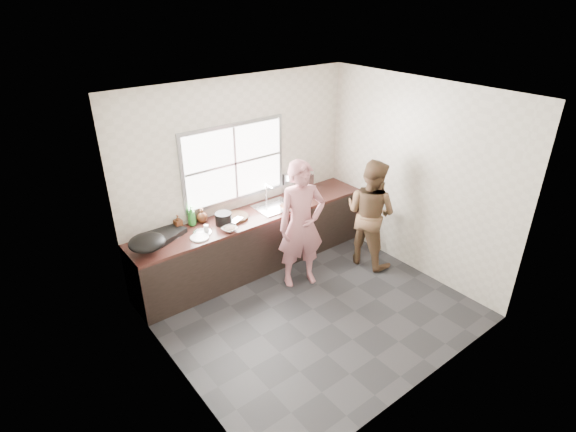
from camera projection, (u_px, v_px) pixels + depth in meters
floor at (313, 309)px, 5.76m from camera, size 3.60×3.20×0.01m
ceiling at (320, 96)px, 4.54m from camera, size 3.60×3.20×0.01m
wall_back at (240, 175)px, 6.28m from camera, size 3.60×0.01×2.70m
wall_left at (169, 269)px, 4.16m from camera, size 0.01×3.20×2.70m
wall_right at (415, 179)px, 6.14m from camera, size 0.01×3.20×2.70m
wall_front at (434, 279)px, 4.02m from camera, size 3.60×0.01×2.70m
cabinet at (255, 242)px, 6.48m from camera, size 3.60×0.62×0.82m
countertop at (254, 215)px, 6.29m from camera, size 3.60×0.64×0.04m
sink at (274, 207)px, 6.47m from camera, size 0.55×0.45×0.02m
faucet at (266, 193)px, 6.54m from camera, size 0.02×0.02×0.30m
window_frame at (234, 163)px, 6.12m from camera, size 1.60×0.05×1.10m
window_glazing at (235, 163)px, 6.10m from camera, size 1.50×0.01×1.00m
woman at (301, 229)px, 5.95m from camera, size 0.70×0.57×1.66m
person_side at (370, 213)px, 6.42m from camera, size 0.74×0.88×1.61m
cutting_board at (235, 217)px, 6.15m from camera, size 0.47×0.47×0.04m
cleaver at (236, 220)px, 6.02m from camera, size 0.22×0.17×0.01m
bowl_mince at (230, 229)px, 5.83m from camera, size 0.23×0.23×0.05m
bowl_crabs at (287, 208)px, 6.37m from camera, size 0.23×0.23×0.06m
bowl_held at (294, 199)px, 6.65m from camera, size 0.21×0.21×0.06m
black_pot at (224, 219)px, 5.97m from camera, size 0.23×0.23×0.16m
plate_food at (200, 238)px, 5.66m from camera, size 0.31×0.31×0.02m
bottle_green at (191, 216)px, 5.92m from camera, size 0.12×0.12×0.28m
bottle_brown_tall at (178, 223)px, 5.83m from camera, size 0.09×0.09×0.19m
bottle_brown_short at (202, 216)px, 6.02m from camera, size 0.17×0.17×0.18m
glass_jar at (206, 228)px, 5.80m from camera, size 0.08×0.08×0.09m
burner at (162, 233)px, 5.71m from camera, size 0.59×0.59×0.07m
wok at (147, 242)px, 5.29m from camera, size 0.48×0.48×0.16m
dish_rack at (297, 182)px, 6.89m from camera, size 0.49×0.38×0.33m
pot_lid_left at (171, 236)px, 5.70m from camera, size 0.25×0.25×0.01m
pot_lid_right at (202, 232)px, 5.79m from camera, size 0.28×0.28×0.01m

